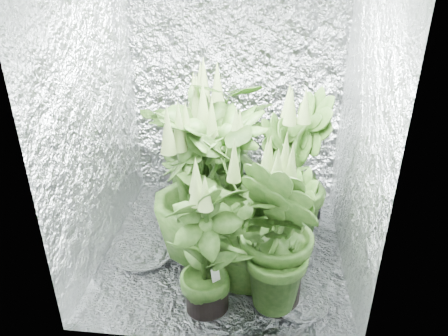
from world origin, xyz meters
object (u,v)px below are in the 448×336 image
at_px(plant_b, 204,164).
at_px(plant_f, 206,250).
at_px(plant_d, 195,190).
at_px(plant_e, 249,220).
at_px(plant_h, 230,182).
at_px(plant_c, 291,176).
at_px(plant_a, 209,139).
at_px(plant_g, 281,235).
at_px(circulation_fan, 309,199).

bearing_deg(plant_b, plant_f, -80.47).
height_order(plant_d, plant_e, plant_d).
bearing_deg(plant_e, plant_b, 121.14).
distance_m(plant_d, plant_e, 0.44).
bearing_deg(plant_b, plant_h, -41.62).
xyz_separation_m(plant_e, plant_f, (-0.21, -0.27, -0.02)).
distance_m(plant_c, plant_d, 0.64).
bearing_deg(plant_a, plant_f, -82.57).
xyz_separation_m(plant_f, plant_g, (0.39, 0.12, 0.04)).
xyz_separation_m(plant_e, plant_g, (0.18, -0.15, 0.02)).
height_order(plant_c, plant_g, plant_c).
bearing_deg(plant_b, plant_e, -58.86).
bearing_deg(plant_h, plant_a, 112.15).
height_order(plant_d, plant_h, plant_d).
bearing_deg(plant_h, plant_c, 3.39).
distance_m(plant_f, plant_h, 0.69).
relative_size(plant_d, plant_h, 1.05).
relative_size(plant_a, plant_d, 1.06).
bearing_deg(plant_b, circulation_fan, 14.81).
height_order(plant_e, circulation_fan, plant_e).
distance_m(plant_a, plant_c, 0.80).
bearing_deg(plant_c, plant_g, -96.27).
height_order(plant_c, circulation_fan, plant_c).
relative_size(plant_d, plant_g, 1.05).
distance_m(plant_c, plant_h, 0.40).
distance_m(plant_e, plant_h, 0.44).
relative_size(plant_e, plant_g, 0.96).
distance_m(plant_h, circulation_fan, 0.76).
relative_size(plant_a, plant_b, 1.03).
bearing_deg(plant_d, plant_g, -36.38).
height_order(plant_g, plant_h, plant_h).
xyz_separation_m(plant_a, circulation_fan, (0.79, -0.15, -0.40)).
distance_m(plant_g, circulation_fan, 1.03).
xyz_separation_m(plant_f, plant_h, (0.06, 0.68, 0.04)).
bearing_deg(plant_d, plant_h, 38.15).
bearing_deg(plant_c, plant_e, -119.33).
distance_m(plant_b, plant_g, 0.92).
bearing_deg(plant_c, plant_a, 140.38).
bearing_deg(plant_c, plant_d, -162.92).
distance_m(plant_b, plant_h, 0.27).
xyz_separation_m(plant_a, plant_d, (0.01, -0.70, -0.05)).
xyz_separation_m(plant_b, plant_f, (0.14, -0.86, -0.07)).
distance_m(plant_b, plant_d, 0.34).
distance_m(plant_b, plant_c, 0.62).
distance_m(plant_a, plant_b, 0.36).
distance_m(plant_a, plant_d, 0.70).
height_order(plant_a, plant_c, plant_a).
xyz_separation_m(plant_c, circulation_fan, (0.17, 0.36, -0.39)).
relative_size(plant_c, plant_e, 1.16).
xyz_separation_m(plant_e, plant_h, (-0.15, 0.41, 0.02)).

